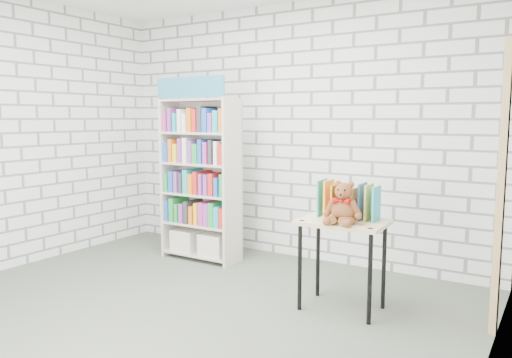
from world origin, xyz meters
The scene contains 7 objects.
ground centered at (0.00, 0.00, 0.00)m, with size 4.50×4.50×0.00m, color #495144.
room_shell centered at (0.00, 0.00, 1.78)m, with size 4.52×4.02×2.81m.
bookshelf centered at (-0.78, 1.36, 0.90)m, with size 0.88×0.34×1.98m.
display_table centered at (1.11, 0.79, 0.64)m, with size 0.70×0.49×0.74m.
table_books centered at (1.11, 0.90, 0.88)m, with size 0.49×0.22×0.29m.
teddy_bear centered at (1.15, 0.69, 0.87)m, with size 0.31×0.29×0.33m.
door_trim centered at (2.23, 0.95, 1.05)m, with size 0.05×0.12×2.10m, color tan.
Camera 1 is at (2.60, -2.91, 1.56)m, focal length 35.00 mm.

